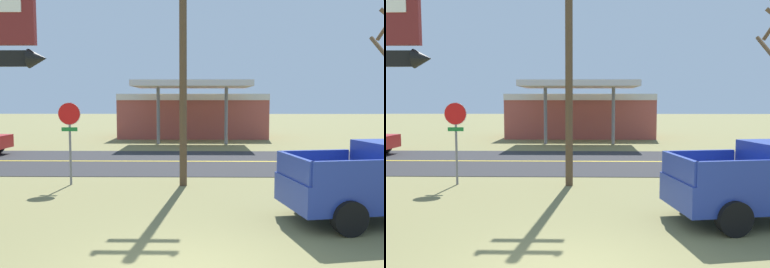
% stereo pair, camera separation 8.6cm
% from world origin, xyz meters
% --- Properties ---
extents(road_asphalt, '(140.00, 8.00, 0.02)m').
position_xyz_m(road_asphalt, '(0.00, 13.00, 0.01)').
color(road_asphalt, '#2B2B2D').
rests_on(road_asphalt, ground).
extents(road_centre_line, '(126.00, 0.20, 0.01)m').
position_xyz_m(road_centre_line, '(0.00, 13.00, 0.02)').
color(road_centre_line, gold).
rests_on(road_centre_line, road_asphalt).
extents(stop_sign, '(0.80, 0.08, 2.95)m').
position_xyz_m(stop_sign, '(-4.34, 7.57, 2.03)').
color(stop_sign, slate).
rests_on(stop_sign, ground).
extents(utility_pole, '(1.73, 0.26, 8.06)m').
position_xyz_m(utility_pole, '(-0.30, 7.52, 4.30)').
color(utility_pole, brown).
rests_on(utility_pole, ground).
extents(gas_station, '(12.00, 11.50, 4.40)m').
position_xyz_m(gas_station, '(-0.20, 26.88, 1.94)').
color(gas_station, '#A84C42').
rests_on(gas_station, ground).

